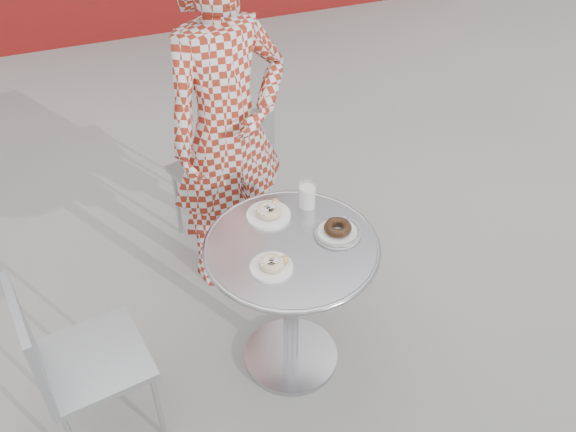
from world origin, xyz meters
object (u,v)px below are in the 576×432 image
object	(u,v)px
bistro_table	(291,276)
plate_far	(269,212)
seated_person	(227,130)
chair_left	(98,387)
milk_cup	(307,196)
plate_near	(272,265)
chair_far	(223,200)
plate_checker	(337,230)

from	to	relation	value
bistro_table	plate_far	distance (m)	0.27
bistro_table	seated_person	world-z (taller)	seated_person
chair_left	plate_far	world-z (taller)	chair_left
seated_person	milk_cup	distance (m)	0.52
chair_left	seated_person	xyz separation A→B (m)	(0.76, 0.73, 0.57)
plate_near	seated_person	bearing A→B (deg)	85.96
chair_far	chair_left	distance (m)	1.21
bistro_table	plate_checker	size ratio (longest dim) A/B	3.69
plate_far	milk_cup	xyz separation A→B (m)	(0.17, 0.01, 0.03)
plate_near	plate_checker	bearing A→B (deg)	17.34
seated_person	plate_checker	distance (m)	0.73
chair_far	plate_near	xyz separation A→B (m)	(-0.05, -0.98, 0.45)
plate_near	milk_cup	bearing A→B (deg)	49.36
plate_far	plate_checker	size ratio (longest dim) A/B	0.95
chair_far	chair_left	bearing A→B (deg)	33.22
plate_far	plate_checker	distance (m)	0.29
seated_person	plate_checker	size ratio (longest dim) A/B	8.68
chair_left	seated_person	world-z (taller)	seated_person
bistro_table	plate_near	distance (m)	0.23
bistro_table	seated_person	size ratio (longest dim) A/B	0.43
bistro_table	milk_cup	xyz separation A→B (m)	(0.14, 0.20, 0.22)
bistro_table	milk_cup	size ratio (longest dim) A/B	6.11
bistro_table	plate_checker	world-z (taller)	plate_checker
seated_person	milk_cup	bearing A→B (deg)	-83.12
bistro_table	plate_near	bearing A→B (deg)	-140.15
plate_far	plate_near	world-z (taller)	plate_far
chair_far	plate_near	size ratio (longest dim) A/B	5.30
plate_checker	milk_cup	size ratio (longest dim) A/B	1.65
plate_near	milk_cup	xyz separation A→B (m)	(0.25, 0.29, 0.04)
plate_near	plate_far	bearing A→B (deg)	73.70
bistro_table	plate_checker	xyz separation A→B (m)	(0.19, 0.00, 0.18)
seated_person	plate_far	bearing A→B (deg)	-102.04
chair_left	milk_cup	distance (m)	1.11
chair_far	milk_cup	world-z (taller)	chair_far
milk_cup	bistro_table	bearing A→B (deg)	-125.08
chair_far	milk_cup	distance (m)	0.86
plate_checker	milk_cup	world-z (taller)	milk_cup
plate_checker	seated_person	bearing A→B (deg)	110.15
chair_far	plate_checker	world-z (taller)	chair_far
plate_far	milk_cup	world-z (taller)	milk_cup
plate_checker	milk_cup	bearing A→B (deg)	104.43
chair_left	plate_far	size ratio (longest dim) A/B	4.51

